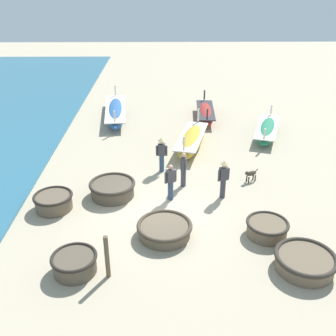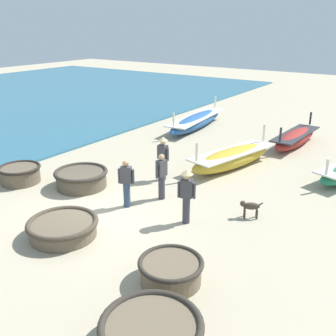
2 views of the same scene
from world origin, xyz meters
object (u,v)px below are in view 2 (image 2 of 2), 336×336
coracle_front_right (81,178)px  long_boat_ochre_hull (196,121)px  fisherman_hauling (126,182)px  long_boat_red_hull (232,158)px  fisherman_standing_right (186,193)px  dog (250,207)px  long_boat_white_hull (295,138)px  fisherman_by_coracle (163,156)px  fisherman_with_hat (162,175)px  coracle_beside_post (20,174)px  coracle_weathered (63,227)px  coracle_tilted (171,270)px  coracle_far_left (151,333)px

coracle_front_right → long_boat_ochre_hull: size_ratio=0.32×
fisherman_hauling → long_boat_red_hull: bearing=77.2°
fisherman_standing_right → dog: 2.03m
long_boat_white_hull → dog: (1.19, -8.20, 0.00)m
fisherman_by_coracle → fisherman_hauling: bearing=-81.9°
fisherman_with_hat → fisherman_standing_right: (1.56, -0.97, 0.12)m
fisherman_by_coracle → fisherman_standing_right: 3.45m
long_boat_ochre_hull → fisherman_with_hat: 9.66m
fisherman_by_coracle → fisherman_hauling: size_ratio=1.06×
fisherman_standing_right → coracle_beside_post: bearing=-173.3°
coracle_weathered → dog: bearing=45.8°
coracle_front_right → dog: size_ratio=3.04×
coracle_tilted → fisherman_hauling: 4.18m
coracle_far_left → long_boat_white_hull: bearing=97.1°
coracle_beside_post → fisherman_by_coracle: fisherman_by_coracle is taller
coracle_far_left → long_boat_red_hull: size_ratio=0.42×
fisherman_hauling → fisherman_with_hat: bearing=62.9°
fisherman_by_coracle → fisherman_standing_right: bearing=-43.7°
coracle_tilted → fisherman_with_hat: (-2.77, 3.58, 0.53)m
coracle_front_right → fisherman_by_coracle: bearing=47.4°
coracle_far_left → fisherman_hauling: 5.92m
long_boat_white_hull → coracle_far_left: bearing=-82.9°
coracle_beside_post → fisherman_with_hat: size_ratio=0.97×
coracle_weathered → long_boat_red_hull: 7.78m
coracle_beside_post → fisherman_standing_right: 6.78m
fisherman_by_coracle → coracle_front_right: bearing=-132.6°
coracle_tilted → long_boat_white_hull: size_ratio=0.35×
coracle_far_left → long_boat_red_hull: bearing=107.2°
long_boat_ochre_hull → fisherman_hauling: size_ratio=3.84×
fisherman_standing_right → dog: fisherman_standing_right is taller
coracle_weathered → dog: (3.81, 3.91, 0.11)m
coracle_beside_post → fisherman_hauling: size_ratio=0.97×
coracle_far_left → coracle_tilted: bearing=113.3°
long_boat_red_hull → coracle_tilted: bearing=-74.3°
coracle_beside_post → fisherman_by_coracle: 5.30m
coracle_far_left → long_boat_ochre_hull: (-7.38, 14.20, 0.09)m
coracle_far_left → fisherman_standing_right: fisherman_standing_right is taller
long_boat_white_hull → fisherman_by_coracle: 7.67m
coracle_tilted → fisherman_standing_right: (-1.20, 2.60, 0.66)m
coracle_far_left → long_boat_ochre_hull: 16.00m
long_boat_white_hull → fisherman_hauling: (-2.36, -9.68, 0.47)m
fisherman_by_coracle → fisherman_hauling: (0.36, -2.53, -0.12)m
fisherman_with_hat → dog: 3.04m
long_boat_ochre_hull → fisherman_standing_right: (5.41, -9.83, 0.57)m
fisherman_by_coracle → fisherman_with_hat: bearing=-56.6°
fisherman_hauling → dog: size_ratio=2.50×
long_boat_red_hull → fisherman_with_hat: 4.16m
long_boat_red_hull → fisherman_by_coracle: (-1.55, -2.68, 0.54)m
long_boat_red_hull → dog: long_boat_red_hull is taller
coracle_weathered → dog: dog is taller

